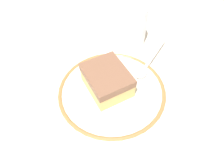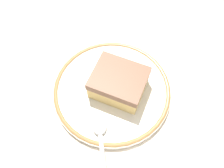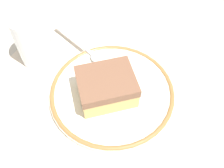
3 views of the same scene
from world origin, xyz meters
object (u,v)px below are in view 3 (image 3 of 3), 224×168
at_px(plate, 112,92).
at_px(spoon, 88,50).
at_px(cake_slice, 106,87).
at_px(cup, 34,42).

relative_size(plate, spoon, 1.49).
bearing_deg(cake_slice, cup, -7.14).
distance_m(spoon, cup, 0.10).
relative_size(plate, cup, 2.17).
xyz_separation_m(plate, spoon, (0.08, -0.06, 0.01)).
bearing_deg(plate, cake_slice, 68.48).
height_order(cake_slice, spoon, cake_slice).
bearing_deg(spoon, plate, 144.73).
bearing_deg(spoon, cake_slice, 138.36).
bearing_deg(plate, spoon, -35.27).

